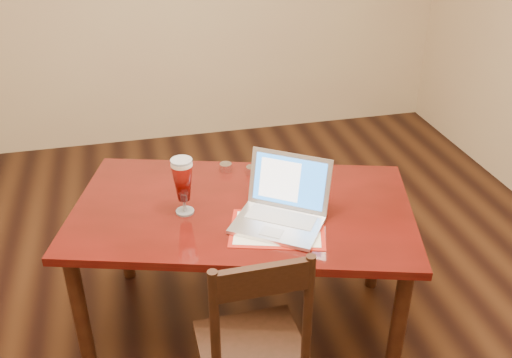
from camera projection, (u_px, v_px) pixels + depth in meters
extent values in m
plane|color=black|center=(230.00, 355.00, 2.72)|extent=(5.00, 5.00, 0.00)
cube|color=#4E0D0A|center=(243.00, 210.00, 2.56)|extent=(1.69, 1.25, 0.04)
cylinder|color=#341A0D|center=(81.00, 317.00, 2.47)|extent=(0.07, 0.07, 0.67)
cylinder|color=#341A0D|center=(397.00, 331.00, 2.40)|extent=(0.07, 0.07, 0.67)
cylinder|color=#341A0D|center=(123.00, 226.00, 3.07)|extent=(0.07, 0.07, 0.67)
cylinder|color=#341A0D|center=(377.00, 235.00, 3.00)|extent=(0.07, 0.07, 0.67)
cube|color=#9F190E|center=(277.00, 229.00, 2.39)|extent=(0.46, 0.39, 0.00)
cube|color=white|center=(277.00, 229.00, 2.39)|extent=(0.41, 0.34, 0.00)
cube|color=silver|center=(277.00, 225.00, 2.40)|extent=(0.44, 0.41, 0.02)
cube|color=#B1B2B6|center=(281.00, 217.00, 2.44)|extent=(0.31, 0.26, 0.00)
cube|color=#B7B7BB|center=(272.00, 232.00, 2.34)|extent=(0.11, 0.10, 0.00)
cube|color=silver|center=(290.00, 181.00, 2.47)|extent=(0.34, 0.26, 0.24)
cube|color=blue|center=(289.00, 182.00, 2.46)|extent=(0.29, 0.23, 0.20)
cube|color=white|center=(280.00, 180.00, 2.47)|extent=(0.17, 0.14, 0.17)
cylinder|color=silver|center=(185.00, 211.00, 2.51)|extent=(0.08, 0.08, 0.01)
cylinder|color=silver|center=(185.00, 205.00, 2.49)|extent=(0.01, 0.01, 0.06)
cylinder|color=white|center=(182.00, 163.00, 2.39)|extent=(0.09, 0.09, 0.02)
cylinder|color=silver|center=(181.00, 161.00, 2.38)|extent=(0.09, 0.09, 0.01)
cylinder|color=silver|center=(226.00, 167.00, 2.83)|extent=(0.06, 0.06, 0.04)
cylinder|color=silver|center=(252.00, 170.00, 2.80)|extent=(0.06, 0.06, 0.04)
cube|color=black|center=(252.00, 350.00, 2.20)|extent=(0.41, 0.39, 0.04)
cylinder|color=black|center=(280.00, 353.00, 2.47)|extent=(0.04, 0.04, 0.39)
cylinder|color=black|center=(215.00, 333.00, 1.90)|extent=(0.03, 0.03, 0.52)
cylinder|color=black|center=(308.00, 316.00, 1.97)|extent=(0.03, 0.03, 0.52)
cube|color=black|center=(263.00, 280.00, 1.84)|extent=(0.33, 0.03, 0.11)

